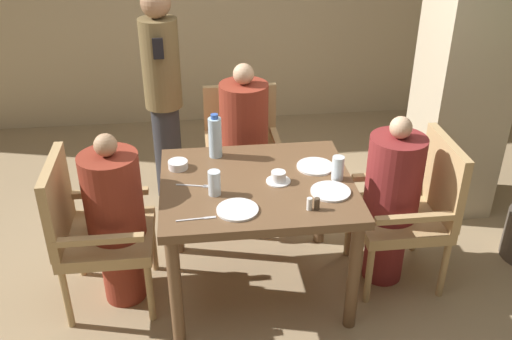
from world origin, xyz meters
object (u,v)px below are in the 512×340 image
diner_in_left_chair (116,219)px  plate_dessert_center (331,191)px  diner_in_far_chair (244,145)px  teacup_with_saucer (278,178)px  bowl_small (178,165)px  standing_host (163,92)px  plate_main_right (315,166)px  chair_left_side (91,227)px  glass_tall_near (214,183)px  plate_main_left (237,210)px  diner_in_right_chair (391,200)px  chair_far_side (242,149)px  water_bottle (215,137)px  chair_right_side (413,206)px  glass_tall_mid (338,168)px

diner_in_left_chair → plate_dessert_center: (1.16, -0.16, 0.19)m
diner_in_far_chair → teacup_with_saucer: (0.12, -0.73, 0.15)m
diner_in_left_chair → bowl_small: (0.35, 0.21, 0.20)m
standing_host → plate_main_right: size_ratio=7.26×
chair_left_side → standing_host: standing_host is taller
glass_tall_near → plate_main_left: bearing=-59.0°
diner_in_left_chair → diner_in_right_chair: size_ratio=0.99×
diner_in_right_chair → teacup_with_saucer: size_ratio=7.92×
plate_main_left → teacup_with_saucer: (0.25, 0.26, 0.02)m
chair_far_side → water_bottle: water_bottle is taller
plate_main_left → water_bottle: size_ratio=0.79×
chair_left_side → bowl_small: chair_left_side is taller
standing_host → teacup_with_saucer: 1.32m
standing_host → water_bottle: standing_host is taller
chair_left_side → plate_main_left: (0.79, -0.28, 0.23)m
diner_in_left_chair → diner_in_right_chair: (1.57, 0.00, 0.01)m
diner_in_right_chair → plate_dessert_center: bearing=-158.9°
chair_right_side → chair_left_side: bearing=180.0°
standing_host → diner_in_far_chair: bearing=-38.8°
glass_tall_near → bowl_small: bearing=121.8°
diner_in_far_chair → standing_host: bearing=141.2°
plate_main_right → bowl_small: (-0.79, 0.08, 0.02)m
glass_tall_near → plate_dessert_center: bearing=-5.3°
chair_far_side → teacup_with_saucer: bearing=-82.3°
chair_far_side → plate_main_left: bearing=-96.7°
diner_in_left_chair → bowl_small: bearing=30.7°
bowl_small → water_bottle: water_bottle is taller
diner_in_right_chair → teacup_with_saucer: (-0.67, -0.01, 0.20)m
diner_in_left_chair → water_bottle: size_ratio=3.92×
diner_in_right_chair → bowl_small: size_ratio=9.47×
standing_host → bowl_small: standing_host is taller
chair_left_side → teacup_with_saucer: (1.05, -0.01, 0.25)m
plate_main_left → teacup_with_saucer: size_ratio=1.58×
chair_right_side → diner_in_right_chair: size_ratio=0.85×
diner_in_far_chair → glass_tall_near: diner_in_far_chair is taller
plate_dessert_center → diner_in_far_chair: bearing=113.4°
teacup_with_saucer → standing_host: bearing=119.4°
chair_left_side → chair_far_side: size_ratio=1.00×
water_bottle → glass_tall_near: 0.44m
chair_left_side → chair_right_side: bearing=0.0°
diner_in_left_chair → chair_right_side: bearing=-0.0°
bowl_small → diner_in_right_chair: bearing=-9.8°
chair_left_side → teacup_with_saucer: size_ratio=6.72×
chair_left_side → plate_dessert_center: bearing=-6.9°
plate_main_left → bowl_small: size_ratio=1.89×
chair_left_side → plate_dessert_center: size_ratio=4.25×
chair_far_side → chair_right_side: 1.26m
chair_left_side → water_bottle: water_bottle is taller
diner_in_left_chair → teacup_with_saucer: diner_in_left_chair is taller
glass_tall_mid → chair_right_side: bearing=2.5°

